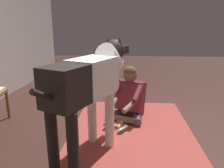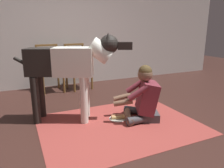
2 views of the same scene
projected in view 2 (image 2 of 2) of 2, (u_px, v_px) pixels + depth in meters
The scene contains 8 objects.
ground_plane at pixel (111, 132), 2.73m from camera, with size 15.44×15.44×0.00m, color #39201A.
back_wall at pixel (62, 29), 4.77m from camera, with size 8.92×0.10×2.60m, color beige.
area_rug at pixel (120, 124), 2.93m from camera, with size 2.12×1.61×0.01m, color #9A3B35.
dining_chair_left_of_pair at pixel (49, 66), 4.43m from camera, with size 0.50×0.50×0.98m.
dining_chair_right_of_pair at pixel (77, 64), 4.67m from camera, with size 0.53×0.53×0.98m.
person_sitting_on_floor at pixel (143, 98), 3.03m from camera, with size 0.72×0.62×0.80m.
large_dog at pixel (69, 65), 2.90m from camera, with size 1.51×0.78×1.24m.
hot_dog_on_plate at pixel (118, 117), 3.11m from camera, with size 0.25×0.25×0.06m.
Camera 2 is at (-1.02, -2.27, 1.28)m, focal length 33.86 mm.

